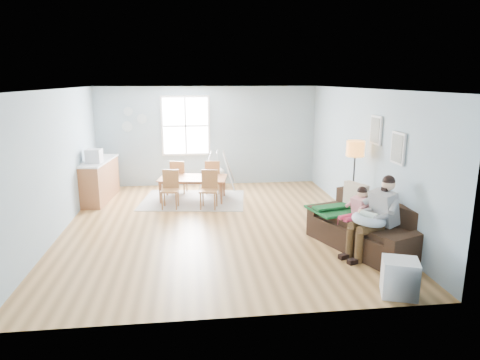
{
  "coord_description": "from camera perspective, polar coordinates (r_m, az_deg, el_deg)",
  "views": [
    {
      "loc": [
        -0.51,
        -8.24,
        2.87
      ],
      "look_at": [
        0.43,
        -0.34,
        1.0
      ],
      "focal_mm": 32.0,
      "sensor_mm": 36.0,
      "label": 1
    }
  ],
  "objects": [
    {
      "name": "baby_swing",
      "position": [
        11.62,
        -3.04,
        1.15
      ],
      "size": [
        1.07,
        1.09,
        0.99
      ],
      "color": "#B5B5BA",
      "rests_on": "room"
    },
    {
      "name": "floor_lamp",
      "position": [
        8.67,
        15.09,
        3.12
      ],
      "size": [
        0.34,
        0.34,
        1.71
      ],
      "color": "black",
      "rests_on": "room"
    },
    {
      "name": "father",
      "position": [
        7.36,
        17.69,
        -4.37
      ],
      "size": [
        1.02,
        0.67,
        1.36
      ],
      "color": "gray",
      "rests_on": "sofa"
    },
    {
      "name": "storage_cube",
      "position": [
        6.32,
        20.44,
        -12.1
      ],
      "size": [
        0.57,
        0.54,
        0.51
      ],
      "color": "silver",
      "rests_on": "room"
    },
    {
      "name": "monitor",
      "position": [
        10.47,
        -18.92,
        3.05
      ],
      "size": [
        0.37,
        0.35,
        0.32
      ],
      "color": "#B5B5BA",
      "rests_on": "counter"
    },
    {
      "name": "chair_sw",
      "position": [
        9.87,
        -9.28,
        -0.91
      ],
      "size": [
        0.43,
        0.43,
        0.87
      ],
      "color": "brown",
      "rests_on": "rug"
    },
    {
      "name": "counter",
      "position": [
        10.92,
        -18.21,
        0.02
      ],
      "size": [
        0.7,
        1.81,
        0.99
      ],
      "color": "brown",
      "rests_on": "room"
    },
    {
      "name": "chair_ne",
      "position": [
        10.93,
        -3.64,
        0.66
      ],
      "size": [
        0.45,
        0.45,
        0.88
      ],
      "color": "brown",
      "rests_on": "rug"
    },
    {
      "name": "infant",
      "position": [
        7.27,
        16.62,
        -4.48
      ],
      "size": [
        0.27,
        0.35,
        0.13
      ],
      "color": "silver",
      "rests_on": "nursing_pillow"
    },
    {
      "name": "room",
      "position": [
        8.26,
        -3.31,
        10.09
      ],
      "size": [
        8.4,
        9.4,
        3.9
      ],
      "color": "olive"
    },
    {
      "name": "wall_plates",
      "position": [
        11.85,
        -14.16,
        7.8
      ],
      "size": [
        0.67,
        0.02,
        0.66
      ],
      "color": "#A1BAC2",
      "rests_on": "room"
    },
    {
      "name": "green_throw",
      "position": [
        8.13,
        12.82,
        -3.81
      ],
      "size": [
        1.13,
        1.02,
        0.04
      ],
      "primitive_type": "cube",
      "rotation": [
        0.0,
        0.0,
        0.26
      ],
      "color": "#145A27",
      "rests_on": "sofa"
    },
    {
      "name": "chair_se",
      "position": [
        9.75,
        -4.14,
        -0.94
      ],
      "size": [
        0.47,
        0.47,
        0.87
      ],
      "color": "brown",
      "rests_on": "rug"
    },
    {
      "name": "dining_table",
      "position": [
        10.44,
        -6.28,
        -1.2
      ],
      "size": [
        1.74,
        1.15,
        0.57
      ],
      "primitive_type": "imported",
      "rotation": [
        0.0,
        0.0,
        -0.17
      ],
      "color": "brown",
      "rests_on": "rug"
    },
    {
      "name": "beige_pillow",
      "position": [
        8.15,
        15.17,
        -2.17
      ],
      "size": [
        0.32,
        0.53,
        0.51
      ],
      "primitive_type": "cube",
      "rotation": [
        0.0,
        0.0,
        0.39
      ],
      "color": "#C3AE95",
      "rests_on": "sofa"
    },
    {
      "name": "sofa",
      "position": [
        7.78,
        16.57,
        -6.66
      ],
      "size": [
        1.6,
        2.26,
        0.84
      ],
      "color": "black",
      "rests_on": "room"
    },
    {
      "name": "window",
      "position": [
        11.76,
        -7.27,
        7.17
      ],
      "size": [
        1.32,
        0.08,
        1.62
      ],
      "color": "silver",
      "rests_on": "room"
    },
    {
      "name": "rug",
      "position": [
        10.51,
        -6.24,
        -2.66
      ],
      "size": [
        2.67,
        2.17,
        0.01
      ],
      "primitive_type": "cube",
      "rotation": [
        0.0,
        0.0,
        -0.13
      ],
      "color": "gray",
      "rests_on": "room"
    },
    {
      "name": "nursing_pillow",
      "position": [
        7.27,
        16.8,
        -5.1
      ],
      "size": [
        0.7,
        0.69,
        0.23
      ],
      "primitive_type": "torus",
      "rotation": [
        0.0,
        0.14,
        0.3
      ],
      "color": "#ABC4D5",
      "rests_on": "father"
    },
    {
      "name": "pictures",
      "position": [
        8.05,
        18.93,
        5.23
      ],
      "size": [
        0.05,
        1.34,
        0.74
      ],
      "color": "silver",
      "rests_on": "room"
    },
    {
      "name": "chair_nw",
      "position": [
        11.04,
        -8.22,
        0.64
      ],
      "size": [
        0.47,
        0.47,
        0.87
      ],
      "color": "brown",
      "rests_on": "rug"
    },
    {
      "name": "toddler",
      "position": [
        7.73,
        15.33,
        -3.44
      ],
      "size": [
        0.58,
        0.42,
        0.85
      ],
      "color": "white",
      "rests_on": "sofa"
    }
  ]
}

